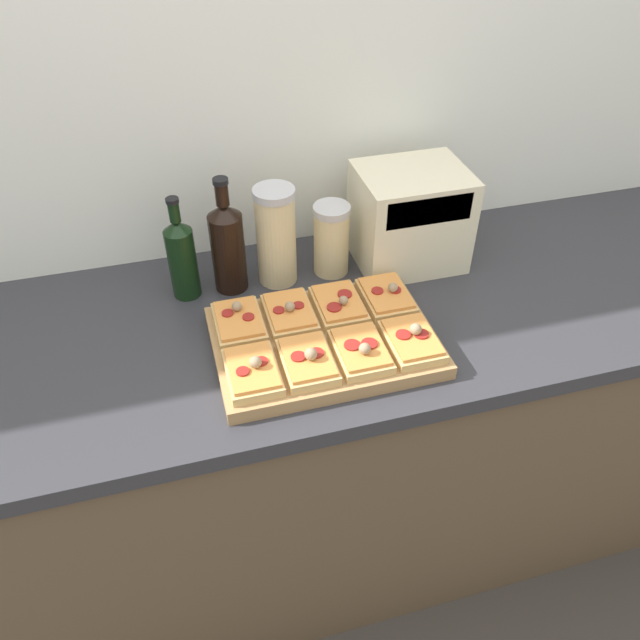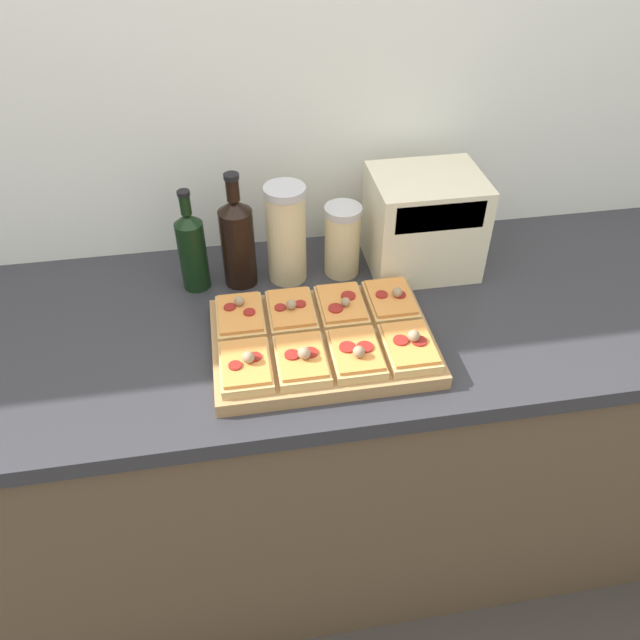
% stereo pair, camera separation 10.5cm
% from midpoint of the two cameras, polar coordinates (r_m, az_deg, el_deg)
% --- Properties ---
extents(ground_plane, '(12.00, 12.00, 0.00)m').
position_cam_midpoint_polar(ground_plane, '(1.95, -2.12, -27.27)').
color(ground_plane, '#3D3833').
extents(wall_back, '(6.00, 0.06, 2.50)m').
position_cam_midpoint_polar(wall_back, '(1.52, -9.73, 18.45)').
color(wall_back, silver).
rests_on(wall_back, ground_plane).
extents(kitchen_counter, '(2.63, 0.67, 0.90)m').
position_cam_midpoint_polar(kitchen_counter, '(1.72, -5.09, -11.74)').
color(kitchen_counter, brown).
rests_on(kitchen_counter, ground_plane).
extents(cutting_board, '(0.46, 0.32, 0.03)m').
position_cam_midpoint_polar(cutting_board, '(1.32, -1.93, -2.08)').
color(cutting_board, '#A37A4C').
rests_on(cutting_board, kitchen_counter).
extents(pizza_slice_back_left, '(0.10, 0.14, 0.05)m').
position_cam_midpoint_polar(pizza_slice_back_left, '(1.34, -9.67, -0.23)').
color(pizza_slice_back_left, tan).
rests_on(pizza_slice_back_left, cutting_board).
extents(pizza_slice_back_midleft, '(0.10, 0.14, 0.05)m').
position_cam_midpoint_polar(pizza_slice_back_midleft, '(1.35, -5.03, 0.56)').
color(pizza_slice_back_midleft, tan).
rests_on(pizza_slice_back_midleft, cutting_board).
extents(pizza_slice_back_midright, '(0.10, 0.14, 0.05)m').
position_cam_midpoint_polar(pizza_slice_back_midright, '(1.36, -0.48, 1.35)').
color(pizza_slice_back_midright, tan).
rests_on(pizza_slice_back_midright, cutting_board).
extents(pizza_slice_back_right, '(0.10, 0.14, 0.05)m').
position_cam_midpoint_polar(pizza_slice_back_right, '(1.39, 3.93, 2.12)').
color(pizza_slice_back_right, tan).
rests_on(pizza_slice_back_right, cutting_board).
extents(pizza_slice_front_left, '(0.10, 0.14, 0.05)m').
position_cam_midpoint_polar(pizza_slice_front_left, '(1.22, -8.65, -4.72)').
color(pizza_slice_front_left, tan).
rests_on(pizza_slice_front_left, cutting_board).
extents(pizza_slice_front_midleft, '(0.10, 0.14, 0.05)m').
position_cam_midpoint_polar(pizza_slice_front_midleft, '(1.23, -3.58, -3.80)').
color(pizza_slice_front_midleft, tan).
rests_on(pizza_slice_front_midleft, cutting_board).
extents(pizza_slice_front_midright, '(0.10, 0.14, 0.05)m').
position_cam_midpoint_polar(pizza_slice_front_midright, '(1.25, 1.35, -2.89)').
color(pizza_slice_front_midright, tan).
rests_on(pizza_slice_front_midright, cutting_board).
extents(pizza_slice_front_right, '(0.10, 0.14, 0.05)m').
position_cam_midpoint_polar(pizza_slice_front_right, '(1.28, 6.10, -1.94)').
color(pizza_slice_front_right, tan).
rests_on(pizza_slice_front_right, cutting_board).
extents(olive_oil_bottle, '(0.06, 0.06, 0.25)m').
position_cam_midpoint_polar(olive_oil_bottle, '(1.46, -14.56, 5.54)').
color(olive_oil_bottle, black).
rests_on(olive_oil_bottle, kitchen_counter).
extents(wine_bottle, '(0.08, 0.08, 0.28)m').
position_cam_midpoint_polar(wine_bottle, '(1.45, -10.52, 6.67)').
color(wine_bottle, black).
rests_on(wine_bottle, kitchen_counter).
extents(grain_jar_tall, '(0.10, 0.10, 0.24)m').
position_cam_midpoint_polar(grain_jar_tall, '(1.46, -6.12, 7.58)').
color(grain_jar_tall, beige).
rests_on(grain_jar_tall, kitchen_counter).
extents(grain_jar_short, '(0.09, 0.09, 0.18)m').
position_cam_midpoint_polar(grain_jar_short, '(1.50, -0.98, 7.34)').
color(grain_jar_short, beige).
rests_on(grain_jar_short, kitchen_counter).
extents(toaster_oven, '(0.28, 0.21, 0.24)m').
position_cam_midpoint_polar(toaster_oven, '(1.53, 6.25, 9.28)').
color(toaster_oven, beige).
rests_on(toaster_oven, kitchen_counter).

